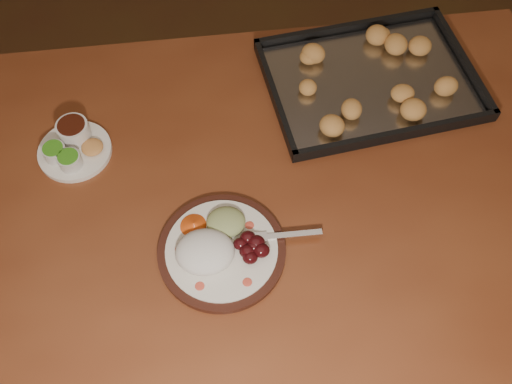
{
  "coord_description": "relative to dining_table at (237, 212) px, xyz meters",
  "views": [
    {
      "loc": [
        0.17,
        -0.36,
        1.75
      ],
      "look_at": [
        0.2,
        0.23,
        0.77
      ],
      "focal_mm": 40.0,
      "sensor_mm": 36.0,
      "label": 1
    }
  ],
  "objects": [
    {
      "name": "baking_tray",
      "position": [
        0.32,
        0.27,
        0.11
      ],
      "size": [
        0.53,
        0.43,
        0.05
      ],
      "rotation": [
        0.0,
        0.0,
        0.19
      ],
      "color": "black",
      "rests_on": "dining_table"
    },
    {
      "name": "condiment_saucer",
      "position": [
        -0.34,
        0.11,
        0.12
      ],
      "size": [
        0.16,
        0.16,
        0.05
      ],
      "rotation": [
        0.0,
        0.0,
        -0.27
      ],
      "color": "white",
      "rests_on": "dining_table"
    },
    {
      "name": "dinner_plate",
      "position": [
        -0.04,
        -0.14,
        0.12
      ],
      "size": [
        0.32,
        0.25,
        0.06
      ],
      "rotation": [
        0.0,
        0.0,
        0.2
      ],
      "color": "black",
      "rests_on": "dining_table"
    },
    {
      "name": "dining_table",
      "position": [
        0.0,
        0.0,
        0.0
      ],
      "size": [
        1.56,
        1.01,
        0.75
      ],
      "rotation": [
        0.0,
        0.0,
        0.08
      ],
      "color": "brown",
      "rests_on": "ground"
    }
  ]
}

